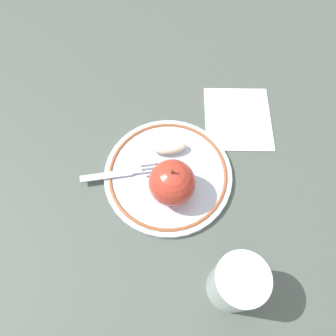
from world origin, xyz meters
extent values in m
plane|color=#4D554D|center=(0.00, 0.00, 0.00)|extent=(2.00, 2.00, 0.00)
cylinder|color=silver|center=(-0.01, -0.01, 0.01)|extent=(0.23, 0.23, 0.01)
torus|color=#9C5530|center=(-0.01, -0.01, 0.01)|extent=(0.21, 0.21, 0.01)
sphere|color=red|center=(0.00, 0.02, 0.05)|extent=(0.08, 0.08, 0.08)
cylinder|color=brown|center=(0.00, 0.02, 0.09)|extent=(0.00, 0.00, 0.01)
ellipsoid|color=#F6E6C8|center=(-0.03, -0.05, 0.02)|extent=(0.07, 0.05, 0.02)
cube|color=silver|center=(0.09, -0.05, 0.02)|extent=(0.09, 0.04, 0.00)
cube|color=silver|center=(0.04, -0.04, 0.02)|extent=(0.02, 0.01, 0.00)
cube|color=silver|center=(0.00, -0.01, 0.02)|extent=(0.06, 0.02, 0.00)
cube|color=silver|center=(0.00, -0.02, 0.02)|extent=(0.06, 0.02, 0.00)
cube|color=silver|center=(0.00, -0.03, 0.02)|extent=(0.06, 0.02, 0.00)
cube|color=silver|center=(0.00, -0.04, 0.02)|extent=(0.06, 0.02, 0.00)
cylinder|color=silver|center=(-0.01, 0.20, 0.05)|extent=(0.07, 0.07, 0.11)
cube|color=white|center=(-0.19, -0.06, 0.00)|extent=(0.18, 0.19, 0.01)
camera|label=1|loc=(0.10, 0.21, 0.54)|focal=35.00mm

